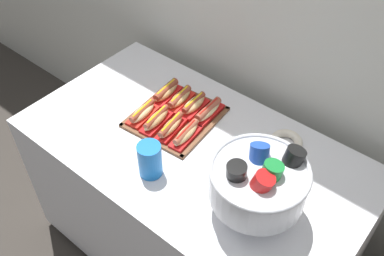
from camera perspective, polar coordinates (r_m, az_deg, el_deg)
name	(u,v)px	position (r m, az deg, el deg)	size (l,w,h in m)	color
ground_plane	(193,249)	(2.40, 0.11, -15.48)	(10.00, 10.00, 0.00)	#38332D
buffet_table	(193,202)	(2.05, 0.12, -9.60)	(1.43, 0.79, 0.79)	silver
serving_tray	(176,117)	(1.88, -2.16, 1.40)	(0.36, 0.39, 0.01)	brown
hot_dog_0	(143,113)	(1.86, -6.48, 1.96)	(0.08, 0.17, 0.06)	red
hot_dog_1	(156,120)	(1.83, -4.66, 1.10)	(0.08, 0.18, 0.06)	#B21414
hot_dog_2	(171,127)	(1.79, -2.77, 0.16)	(0.08, 0.17, 0.06)	#B21414
hot_dog_3	(186,134)	(1.76, -0.81, -0.83)	(0.08, 0.17, 0.06)	red
hot_dog_4	(166,92)	(1.96, -3.42, 4.70)	(0.08, 0.17, 0.06)	red
hot_dog_5	(180,99)	(1.92, -1.64, 3.83)	(0.09, 0.17, 0.06)	red
hot_dog_6	(194,105)	(1.89, 0.21, 3.01)	(0.08, 0.16, 0.06)	red
hot_dog_7	(208,111)	(1.86, 2.12, 2.18)	(0.07, 0.18, 0.06)	red
punch_bowl	(259,182)	(1.45, 8.70, -7.04)	(0.33, 0.33, 0.28)	silver
cup_stack	(150,160)	(1.62, -5.53, -4.16)	(0.09, 0.09, 0.14)	blue
donut	(286,142)	(1.80, 12.23, -1.75)	(0.13, 0.13, 0.03)	silver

